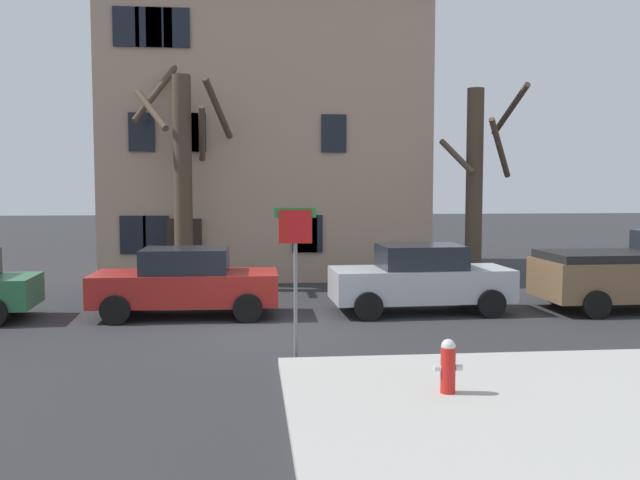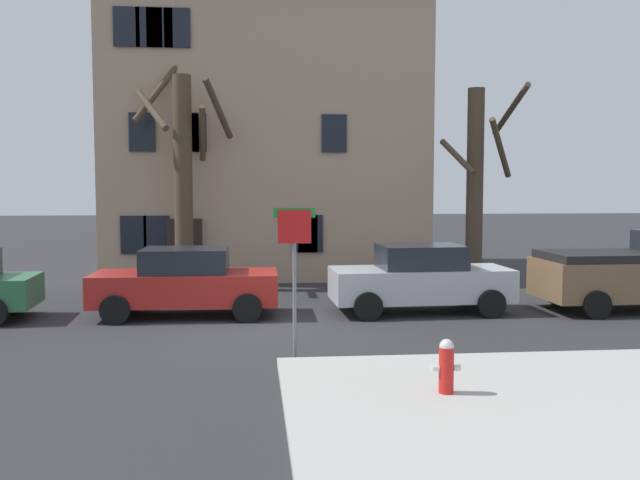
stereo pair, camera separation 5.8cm
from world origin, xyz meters
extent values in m
plane|color=#2D2D30|center=(0.00, 0.00, 0.00)|extent=(120.00, 120.00, 0.00)
cube|color=#B7B5AD|center=(4.71, -5.79, 0.06)|extent=(9.46, 6.32, 0.12)
cube|color=tan|center=(0.07, 11.26, 4.80)|extent=(10.75, 7.37, 9.60)
cube|color=#2D231E|center=(-2.58, 7.53, 1.05)|extent=(1.10, 0.12, 2.10)
cube|color=black|center=(-4.16, 7.54, 1.60)|extent=(0.80, 0.08, 1.20)
cube|color=black|center=(-3.45, 7.54, 1.60)|extent=(0.80, 0.08, 1.20)
cube|color=black|center=(1.24, 7.54, 1.60)|extent=(0.80, 0.08, 1.20)
cube|color=black|center=(1.41, 7.54, 1.60)|extent=(0.80, 0.08, 1.20)
cube|color=black|center=(-3.83, 7.54, 4.80)|extent=(0.80, 0.08, 1.20)
cube|color=black|center=(-2.33, 7.54, 4.80)|extent=(0.80, 0.08, 1.20)
cube|color=black|center=(-2.25, 7.54, 4.80)|extent=(0.80, 0.08, 1.20)
cube|color=black|center=(2.18, 7.54, 4.80)|extent=(0.80, 0.08, 1.20)
cube|color=black|center=(-4.24, 7.54, 8.00)|extent=(0.80, 0.08, 1.20)
cube|color=black|center=(-3.56, 7.54, 8.00)|extent=(0.80, 0.08, 1.20)
cube|color=black|center=(-3.24, 7.54, 8.00)|extent=(0.80, 0.08, 1.20)
cube|color=black|center=(-2.71, 7.54, 8.00)|extent=(0.80, 0.08, 1.20)
cylinder|color=#4C3D2D|center=(-2.50, 6.52, 3.21)|extent=(0.55, 0.55, 6.41)
cylinder|color=#4C3D2D|center=(-3.21, 7.19, 6.11)|extent=(1.57, 1.67, 2.28)
cylinder|color=#4C3D2D|center=(-1.92, 6.56, 4.69)|extent=(0.28, 1.33, 1.60)
cylinder|color=#4C3D2D|center=(-3.32, 6.02, 5.33)|extent=(1.21, 1.83, 1.36)
cylinder|color=#4C3D2D|center=(-1.42, 6.22, 5.40)|extent=(0.82, 2.31, 1.62)
cylinder|color=#4C3D2D|center=(6.77, 7.40, 3.14)|extent=(0.54, 0.54, 6.27)
cylinder|color=#4C3D2D|center=(7.41, 6.88, 4.32)|extent=(1.27, 1.52, 1.85)
cylinder|color=#4C3D2D|center=(7.95, 7.49, 5.59)|extent=(0.39, 2.48, 1.49)
cylinder|color=#4C3D2D|center=(6.08, 7.08, 4.06)|extent=(0.85, 1.55, 1.21)
cylinder|color=black|center=(-6.30, 2.97, 0.34)|extent=(0.69, 0.25, 0.68)
cube|color=#AD231E|center=(-2.05, 2.13, 0.69)|extent=(4.41, 1.85, 0.75)
cube|color=#1E232B|center=(-2.05, 2.13, 1.36)|extent=(2.04, 1.60, 0.58)
cylinder|color=black|center=(-0.55, 3.01, 0.34)|extent=(0.68, 0.23, 0.68)
cylinder|color=black|center=(-0.57, 1.22, 0.34)|extent=(0.68, 0.23, 0.68)
cylinder|color=black|center=(-3.53, 3.05, 0.34)|extent=(0.68, 0.23, 0.68)
cylinder|color=black|center=(-3.55, 1.26, 0.34)|extent=(0.68, 0.23, 0.68)
cube|color=#B7BABF|center=(3.69, 2.07, 0.71)|extent=(4.45, 1.91, 0.79)
cube|color=#1E232B|center=(3.69, 2.07, 1.40)|extent=(2.07, 1.62, 0.58)
cylinder|color=black|center=(5.15, 3.00, 0.34)|extent=(0.69, 0.24, 0.68)
cylinder|color=black|center=(5.21, 1.24, 0.34)|extent=(0.69, 0.24, 0.68)
cylinder|color=black|center=(2.17, 2.90, 0.34)|extent=(0.69, 0.24, 0.68)
cylinder|color=black|center=(2.23, 1.14, 0.34)|extent=(0.69, 0.24, 0.68)
cube|color=black|center=(8.25, 1.88, 1.39)|extent=(2.82, 2.03, 0.20)
cylinder|color=black|center=(7.59, 2.90, 0.34)|extent=(0.68, 0.23, 0.68)
cylinder|color=black|center=(7.63, 0.84, 0.34)|extent=(0.68, 0.23, 0.68)
cylinder|color=red|center=(2.37, -4.95, 0.46)|extent=(0.22, 0.22, 0.68)
sphere|color=silver|center=(2.37, -4.95, 0.82)|extent=(0.21, 0.21, 0.21)
cylinder|color=silver|center=(2.21, -4.95, 0.49)|extent=(0.10, 0.09, 0.09)
cylinder|color=silver|center=(2.53, -4.95, 0.49)|extent=(0.10, 0.09, 0.09)
cylinder|color=slate|center=(0.31, -2.23, 1.36)|extent=(0.07, 0.07, 2.71)
cube|color=red|center=(0.31, -2.25, 2.41)|extent=(0.60, 0.03, 0.60)
cube|color=#1E8C38|center=(0.31, -2.21, 2.66)|extent=(0.76, 0.02, 0.18)
camera|label=1|loc=(-0.49, -14.72, 3.16)|focal=39.15mm
camera|label=2|loc=(-0.43, -14.72, 3.16)|focal=39.15mm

